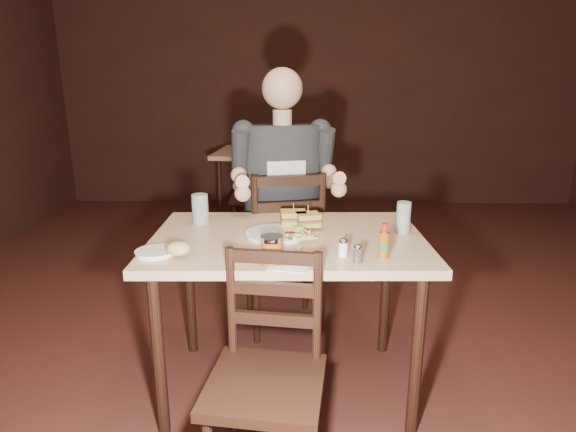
{
  "coord_description": "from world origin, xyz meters",
  "views": [
    {
      "loc": [
        -0.25,
        -2.2,
        1.44
      ],
      "look_at": [
        -0.3,
        -0.11,
        0.85
      ],
      "focal_mm": 30.0,
      "sensor_mm": 36.0,
      "label": 1
    }
  ],
  "objects_px": {
    "main_table": "(288,253)",
    "chair_near": "(265,385)",
    "chair_far": "(282,250)",
    "glass_right": "(403,218)",
    "diner": "(284,163)",
    "hot_sauce": "(384,241)",
    "bg_chair_near": "(254,197)",
    "syrup_dispenser": "(272,250)",
    "dinner_plate": "(275,235)",
    "bg_table": "(258,160)",
    "bg_chair_far": "(263,174)",
    "side_plate": "(155,253)",
    "glass_left": "(200,209)"
  },
  "relations": [
    {
      "from": "glass_left",
      "to": "hot_sauce",
      "type": "bearing_deg",
      "value": -28.63
    },
    {
      "from": "glass_right",
      "to": "side_plate",
      "type": "height_order",
      "value": "glass_right"
    },
    {
      "from": "bg_table",
      "to": "bg_chair_far",
      "type": "bearing_deg",
      "value": 90.0
    },
    {
      "from": "side_plate",
      "to": "diner",
      "type": "bearing_deg",
      "value": 58.75
    },
    {
      "from": "main_table",
      "to": "bg_table",
      "type": "xyz_separation_m",
      "value": [
        -0.36,
        2.66,
        -0.01
      ]
    },
    {
      "from": "chair_near",
      "to": "syrup_dispenser",
      "type": "height_order",
      "value": "syrup_dispenser"
    },
    {
      "from": "chair_far",
      "to": "glass_right",
      "type": "distance_m",
      "value": 0.87
    },
    {
      "from": "chair_far",
      "to": "side_plate",
      "type": "height_order",
      "value": "chair_far"
    },
    {
      "from": "chair_far",
      "to": "diner",
      "type": "height_order",
      "value": "diner"
    },
    {
      "from": "glass_right",
      "to": "chair_near",
      "type": "bearing_deg",
      "value": -131.46
    },
    {
      "from": "main_table",
      "to": "chair_far",
      "type": "relative_size",
      "value": 1.27
    },
    {
      "from": "bg_chair_far",
      "to": "diner",
      "type": "bearing_deg",
      "value": 84.57
    },
    {
      "from": "bg_chair_near",
      "to": "chair_near",
      "type": "bearing_deg",
      "value": -85.86
    },
    {
      "from": "diner",
      "to": "bg_table",
      "type": "bearing_deg",
      "value": 86.6
    },
    {
      "from": "bg_chair_near",
      "to": "hot_sauce",
      "type": "distance_m",
      "value": 2.51
    },
    {
      "from": "chair_far",
      "to": "bg_chair_far",
      "type": "relative_size",
      "value": 1.12
    },
    {
      "from": "chair_near",
      "to": "glass_left",
      "type": "height_order",
      "value": "glass_left"
    },
    {
      "from": "bg_table",
      "to": "glass_right",
      "type": "xyz_separation_m",
      "value": [
        0.88,
        -2.6,
        0.16
      ]
    },
    {
      "from": "hot_sauce",
      "to": "glass_right",
      "type": "bearing_deg",
      "value": 65.94
    },
    {
      "from": "bg_table",
      "to": "bg_chair_near",
      "type": "distance_m",
      "value": 0.6
    },
    {
      "from": "main_table",
      "to": "glass_right",
      "type": "distance_m",
      "value": 0.55
    },
    {
      "from": "main_table",
      "to": "hot_sauce",
      "type": "relative_size",
      "value": 8.84
    },
    {
      "from": "chair_far",
      "to": "bg_chair_far",
      "type": "height_order",
      "value": "chair_far"
    },
    {
      "from": "glass_left",
      "to": "hot_sauce",
      "type": "relative_size",
      "value": 1.04
    },
    {
      "from": "chair_far",
      "to": "side_plate",
      "type": "distance_m",
      "value": 1.02
    },
    {
      "from": "hot_sauce",
      "to": "dinner_plate",
      "type": "bearing_deg",
      "value": 150.49
    },
    {
      "from": "bg_chair_far",
      "to": "diner",
      "type": "height_order",
      "value": "diner"
    },
    {
      "from": "bg_table",
      "to": "bg_chair_near",
      "type": "height_order",
      "value": "bg_chair_near"
    },
    {
      "from": "syrup_dispenser",
      "to": "chair_far",
      "type": "bearing_deg",
      "value": 88.2
    },
    {
      "from": "chair_near",
      "to": "syrup_dispenser",
      "type": "distance_m",
      "value": 0.48
    },
    {
      "from": "diner",
      "to": "bg_chair_near",
      "type": "bearing_deg",
      "value": 89.62
    },
    {
      "from": "glass_right",
      "to": "hot_sauce",
      "type": "distance_m",
      "value": 0.34
    },
    {
      "from": "main_table",
      "to": "glass_right",
      "type": "xyz_separation_m",
      "value": [
        0.52,
        0.06,
        0.15
      ]
    },
    {
      "from": "chair_near",
      "to": "glass_right",
      "type": "distance_m",
      "value": 0.97
    },
    {
      "from": "dinner_plate",
      "to": "glass_right",
      "type": "distance_m",
      "value": 0.58
    },
    {
      "from": "diner",
      "to": "glass_left",
      "type": "bearing_deg",
      "value": -148.29
    },
    {
      "from": "main_table",
      "to": "hot_sauce",
      "type": "xyz_separation_m",
      "value": [
        0.38,
        -0.25,
        0.15
      ]
    },
    {
      "from": "main_table",
      "to": "chair_near",
      "type": "xyz_separation_m",
      "value": [
        -0.06,
        -0.6,
        -0.26
      ]
    },
    {
      "from": "glass_left",
      "to": "dinner_plate",
      "type": "bearing_deg",
      "value": -27.57
    },
    {
      "from": "dinner_plate",
      "to": "side_plate",
      "type": "bearing_deg",
      "value": -153.31
    },
    {
      "from": "bg_chair_far",
      "to": "glass_right",
      "type": "relative_size",
      "value": 5.94
    },
    {
      "from": "bg_table",
      "to": "dinner_plate",
      "type": "bearing_deg",
      "value": -83.56
    },
    {
      "from": "chair_far",
      "to": "syrup_dispenser",
      "type": "xyz_separation_m",
      "value": [
        -0.01,
        -0.95,
        0.34
      ]
    },
    {
      "from": "bg_chair_near",
      "to": "syrup_dispenser",
      "type": "bearing_deg",
      "value": -84.92
    },
    {
      "from": "chair_near",
      "to": "bg_chair_far",
      "type": "height_order",
      "value": "bg_chair_far"
    },
    {
      "from": "side_plate",
      "to": "bg_table",
      "type": "bearing_deg",
      "value": 86.68
    },
    {
      "from": "bg_table",
      "to": "glass_right",
      "type": "relative_size",
      "value": 5.9
    },
    {
      "from": "bg_table",
      "to": "diner",
      "type": "bearing_deg",
      "value": -81.3
    },
    {
      "from": "side_plate",
      "to": "bg_chair_far",
      "type": "bearing_deg",
      "value": 87.21
    },
    {
      "from": "diner",
      "to": "hot_sauce",
      "type": "distance_m",
      "value": 0.93
    }
  ]
}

